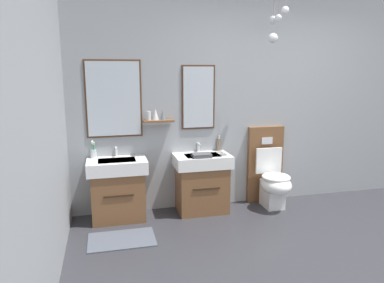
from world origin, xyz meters
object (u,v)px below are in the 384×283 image
(toothbrush_cup, at_px, (93,153))
(soap_dispenser, at_px, (219,144))
(vanity_sink_right, at_px, (202,182))
(folded_hand_towel, at_px, (201,155))
(vanity_sink_left, at_px, (118,188))
(toilet, at_px, (270,177))

(toothbrush_cup, height_order, soap_dispenser, toothbrush_cup)
(vanity_sink_right, height_order, folded_hand_towel, folded_hand_towel)
(vanity_sink_left, bearing_deg, soap_dispenser, 7.00)
(vanity_sink_left, distance_m, vanity_sink_right, 1.01)
(toilet, xyz_separation_m, soap_dispenser, (-0.64, 0.17, 0.42))
(soap_dispenser, relative_size, folded_hand_towel, 0.88)
(vanity_sink_right, relative_size, soap_dispenser, 3.69)
(vanity_sink_right, xyz_separation_m, soap_dispenser, (0.27, 0.16, 0.42))
(vanity_sink_right, distance_m, toilet, 0.91)
(vanity_sink_left, relative_size, toilet, 0.71)
(vanity_sink_right, xyz_separation_m, folded_hand_towel, (-0.04, -0.13, 0.36))
(toothbrush_cup, bearing_deg, soap_dispenser, 0.38)
(folded_hand_towel, bearing_deg, toilet, 6.70)
(vanity_sink_right, bearing_deg, folded_hand_towel, -107.67)
(vanity_sink_right, relative_size, toothbrush_cup, 3.41)
(vanity_sink_right, xyz_separation_m, toilet, (0.91, -0.01, 0.00))
(vanity_sink_left, bearing_deg, toilet, -0.42)
(vanity_sink_left, relative_size, folded_hand_towel, 3.25)
(vanity_sink_left, distance_m, folded_hand_towel, 1.04)
(toothbrush_cup, bearing_deg, folded_hand_towel, -12.51)
(soap_dispenser, bearing_deg, vanity_sink_left, -173.00)
(vanity_sink_right, bearing_deg, toothbrush_cup, 173.40)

